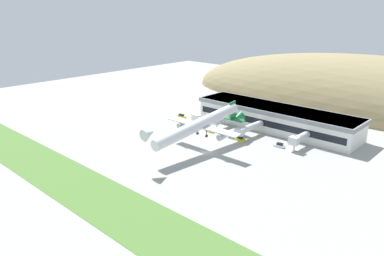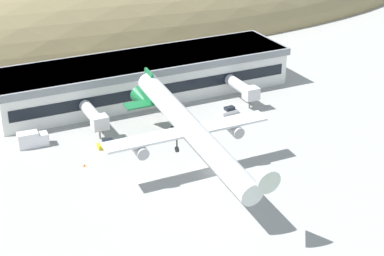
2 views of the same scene
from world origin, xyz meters
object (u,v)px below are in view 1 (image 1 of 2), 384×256
at_px(jetway_0, 222,119).
at_px(service_car_0, 182,116).
at_px(cargo_airplane, 200,125).
at_px(service_car_3, 210,130).
at_px(service_car_1, 279,145).
at_px(jetway_1, 248,128).
at_px(jetway_2, 299,138).
at_px(terminal_building, 275,116).
at_px(traffic_cone_0, 189,131).
at_px(service_car_2, 240,139).
at_px(fuel_truck, 198,119).

bearing_deg(jetway_0, service_car_0, -178.37).
xyz_separation_m(cargo_airplane, service_car_3, (-10.21, 18.01, -8.76)).
height_order(jetway_0, cargo_airplane, cargo_airplane).
distance_m(service_car_0, service_car_1, 54.89).
xyz_separation_m(jetway_1, jetway_2, (20.86, 2.67, -0.00)).
relative_size(terminal_building, traffic_cone_0, 125.66).
xyz_separation_m(service_car_0, service_car_2, (39.67, -7.50, -0.01)).
bearing_deg(jetway_2, service_car_3, -168.20).
height_order(jetway_0, jetway_1, same).
bearing_deg(jetway_2, jetway_0, 179.96).
bearing_deg(jetway_2, service_car_2, -158.75).
relative_size(service_car_3, fuel_truck, 0.65).
xyz_separation_m(jetway_0, fuel_truck, (-13.66, -0.46, -2.45)).
bearing_deg(service_car_1, service_car_2, -163.62).
bearing_deg(service_car_0, service_car_3, -16.40).
bearing_deg(terminal_building, fuel_truck, -153.51).
relative_size(cargo_airplane, fuel_truck, 8.26).
relative_size(jetway_0, service_car_3, 2.84).
height_order(service_car_2, fuel_truck, fuel_truck).
xyz_separation_m(jetway_0, jetway_2, (36.83, -0.03, 0.00)).
relative_size(terminal_building, service_car_2, 16.39).
distance_m(jetway_1, service_car_3, 16.97).
bearing_deg(jetway_1, jetway_0, 170.40).
distance_m(cargo_airplane, service_car_3, 22.47).
xyz_separation_m(jetway_0, service_car_2, (15.88, -8.18, -3.29)).
distance_m(jetway_1, service_car_0, 39.95).
bearing_deg(cargo_airplane, jetway_1, 76.15).
xyz_separation_m(service_car_2, traffic_cone_0, (-22.67, -5.44, -0.41)).
xyz_separation_m(jetway_0, service_car_1, (31.01, -3.73, -3.31)).
distance_m(jetway_0, traffic_cone_0, 15.66).
xyz_separation_m(terminal_building, cargo_airplane, (-7.34, -40.85, 4.02)).
distance_m(terminal_building, jetway_2, 24.50).
xyz_separation_m(service_car_0, service_car_1, (54.81, -3.05, -0.02)).
bearing_deg(service_car_1, jetway_0, 173.14).
bearing_deg(service_car_2, jetway_0, 152.75).
bearing_deg(service_car_2, service_car_1, 16.38).
height_order(service_car_0, service_car_2, service_car_0).
distance_m(jetway_1, fuel_truck, 29.82).
bearing_deg(service_car_3, service_car_1, 7.32).
bearing_deg(service_car_0, fuel_truck, 1.21).
distance_m(jetway_0, service_car_0, 24.03).
xyz_separation_m(cargo_airplane, service_car_0, (-34.09, 25.03, -8.75)).
height_order(service_car_1, fuel_truck, fuel_truck).
height_order(jetway_1, jetway_2, same).
bearing_deg(fuel_truck, jetway_1, -4.32).
relative_size(jetway_0, jetway_1, 0.70).
xyz_separation_m(service_car_0, fuel_truck, (10.13, 0.21, 0.84)).
relative_size(terminal_building, service_car_3, 17.61).
distance_m(service_car_1, traffic_cone_0, 39.08).
xyz_separation_m(jetway_2, service_car_3, (-36.74, -7.68, -3.29)).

